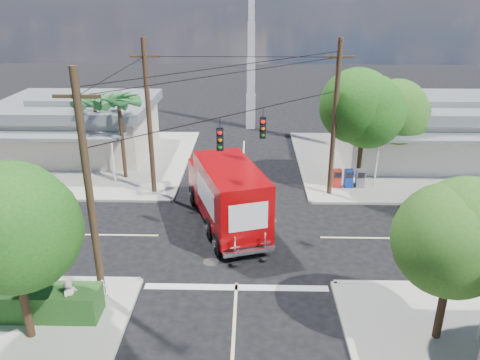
{
  "coord_description": "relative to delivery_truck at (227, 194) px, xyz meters",
  "views": [
    {
      "loc": [
        0.54,
        -20.34,
        11.16
      ],
      "look_at": [
        0.0,
        2.0,
        2.2
      ],
      "focal_mm": 35.0,
      "sensor_mm": 36.0,
      "label": 1
    }
  ],
  "objects": [
    {
      "name": "tree_se",
      "position": [
        7.66,
        -8.45,
        2.29
      ],
      "size": [
        3.67,
        3.54,
        5.62
      ],
      "color": "#422D1C",
      "rests_on": "sidewalk_se"
    },
    {
      "name": "road_markings",
      "position": [
        0.66,
        -2.68,
        -1.75
      ],
      "size": [
        32.0,
        32.0,
        0.01
      ],
      "color": "beige",
      "rests_on": "ground"
    },
    {
      "name": "sidewalk_ne",
      "position": [
        11.53,
        9.67,
        -1.68
      ],
      "size": [
        14.12,
        14.12,
        0.14
      ],
      "color": "#ADA79C",
      "rests_on": "ground"
    },
    {
      "name": "tree_sw_front",
      "position": [
        -6.34,
        -8.75,
        2.58
      ],
      "size": [
        3.88,
        3.78,
        6.03
      ],
      "color": "#422D1C",
      "rests_on": "sidewalk_sw"
    },
    {
      "name": "radio_tower",
      "position": [
        1.16,
        18.79,
        3.89
      ],
      "size": [
        0.8,
        0.8,
        17.0
      ],
      "color": "silver",
      "rests_on": "ground"
    },
    {
      "name": "building_nw",
      "position": [
        -11.34,
        11.26,
        0.47
      ],
      "size": [
        10.8,
        10.2,
        4.3
      ],
      "color": "beige",
      "rests_on": "sidewalk_nw"
    },
    {
      "name": "utility_poles",
      "position": [
        -0.93,
        0.4,
        2.92
      ],
      "size": [
        12.0,
        10.68,
        9.0
      ],
      "color": "#473321",
      "rests_on": "ground"
    },
    {
      "name": "parked_car",
      "position": [
        12.47,
        0.88,
        -1.06
      ],
      "size": [
        5.38,
        3.25,
        1.4
      ],
      "primitive_type": "imported",
      "rotation": [
        0.0,
        0.0,
        1.38
      ],
      "color": "silver",
      "rests_on": "ground"
    },
    {
      "name": "hedge_sw",
      "position": [
        -7.34,
        -7.61,
        -1.06
      ],
      "size": [
        6.2,
        1.2,
        1.1
      ],
      "primitive_type": "cube",
      "color": "#1E4719",
      "rests_on": "sidewalk_sw"
    },
    {
      "name": "pedestrian",
      "position": [
        -5.15,
        -7.83,
        -0.79
      ],
      "size": [
        0.68,
        0.72,
        1.64
      ],
      "primitive_type": "imported",
      "rotation": [
        0.0,
        0.0,
        0.93
      ],
      "color": "#C0B4A4",
      "rests_on": "sidewalk_sw"
    },
    {
      "name": "palm_nw_back",
      "position": [
        -8.84,
        7.79,
        2.92
      ],
      "size": [
        3.01,
        3.08,
        5.19
      ],
      "color": "#422D1C",
      "rests_on": "sidewalk_nw"
    },
    {
      "name": "tree_ne_front",
      "position": [
        7.86,
        5.55,
        3.01
      ],
      "size": [
        4.21,
        4.14,
        6.66
      ],
      "color": "#422D1C",
      "rests_on": "sidewalk_ne"
    },
    {
      "name": "delivery_truck",
      "position": [
        0.0,
        0.0,
        0.0
      ],
      "size": [
        4.7,
        8.3,
        3.45
      ],
      "color": "black",
      "rests_on": "ground"
    },
    {
      "name": "building_ne",
      "position": [
        13.16,
        10.76,
        0.57
      ],
      "size": [
        11.8,
        10.2,
        4.5
      ],
      "color": "silver",
      "rests_on": "sidewalk_ne"
    },
    {
      "name": "sidewalk_nw",
      "position": [
        -10.22,
        9.67,
        -1.68
      ],
      "size": [
        14.12,
        14.12,
        0.14
      ],
      "color": "#ADA79C",
      "rests_on": "ground"
    },
    {
      "name": "ground",
      "position": [
        0.66,
        -1.21,
        -1.75
      ],
      "size": [
        120.0,
        120.0,
        0.0
      ],
      "primitive_type": "plane",
      "color": "black",
      "rests_on": "ground"
    },
    {
      "name": "picket_fence",
      "position": [
        -7.14,
        -6.81,
        -1.07
      ],
      "size": [
        5.94,
        0.06,
        1.0
      ],
      "color": "silver",
      "rests_on": "sidewalk_sw"
    },
    {
      "name": "tree_ne_back",
      "position": [
        10.46,
        7.75,
        2.43
      ],
      "size": [
        3.77,
        3.66,
        5.82
      ],
      "color": "#422D1C",
      "rests_on": "sidewalk_ne"
    },
    {
      "name": "vending_boxes",
      "position": [
        7.16,
        4.99,
        -1.06
      ],
      "size": [
        1.9,
        0.5,
        1.1
      ],
      "color": "red",
      "rests_on": "sidewalk_ne"
    },
    {
      "name": "palm_nw_front",
      "position": [
        -6.84,
        6.29,
        3.29
      ],
      "size": [
        3.01,
        3.08,
        5.59
      ],
      "color": "#422D1C",
      "rests_on": "sidewalk_nw"
    }
  ]
}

